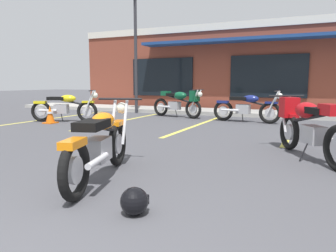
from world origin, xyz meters
name	(u,v)px	position (x,y,z in m)	size (l,w,h in m)	color
ground_plane	(188,160)	(0.00, 3.66, 0.00)	(80.00, 80.00, 0.00)	#47474C
sidewalk_kerb	(262,113)	(0.00, 11.29, 0.07)	(22.00, 1.80, 0.14)	#A8A59E
brick_storefront_building	(276,69)	(0.00, 15.15, 1.84)	(17.55, 6.06, 3.68)	brown
painted_stall_lines	(242,128)	(0.00, 7.69, 0.00)	(12.67, 4.80, 0.01)	#DBCC4C
motorcycle_foreground_classic	(100,143)	(-0.64, 2.28, 0.46)	(0.94, 2.06, 0.98)	black
motorcycle_red_sportbike	(307,125)	(1.66, 4.64, 0.53)	(1.29, 1.90, 0.98)	black
motorcycle_silver_naked	(247,107)	(-0.12, 8.94, 0.46)	(2.11, 0.69, 0.98)	black
motorcycle_green_cafe_racer	(65,107)	(-5.22, 6.74, 0.46)	(2.01, 1.06, 0.98)	black
motorcycle_cream_vintage	(179,102)	(-2.52, 9.37, 0.53)	(2.06, 0.89, 0.98)	black
helmet_on_pavement	(134,201)	(0.30, 1.50, 0.13)	(0.26, 0.26, 0.26)	black
traffic_cone	(50,115)	(-5.38, 6.29, 0.26)	(0.34, 0.34, 0.53)	orange
parking_lot_lamp_post	(134,32)	(-4.68, 10.08, 3.13)	(0.24, 0.76, 4.82)	#2D2D33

